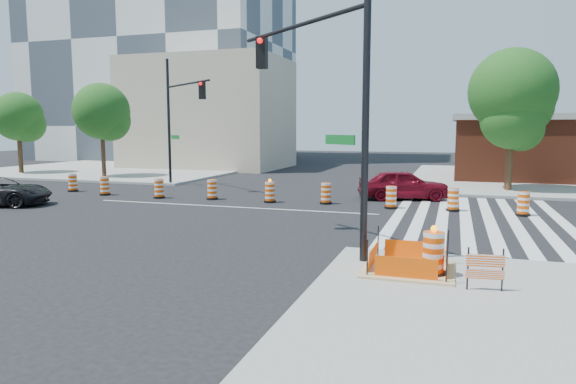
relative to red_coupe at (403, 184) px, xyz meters
name	(u,v)px	position (x,y,z in m)	size (l,w,h in m)	color
ground	(229,207)	(-7.51, -5.09, -0.78)	(120.00, 120.00, 0.00)	black
sidewalk_ne	(575,180)	(10.49, 12.91, -0.71)	(22.00, 22.00, 0.15)	gray
sidewalk_nw	(130,168)	(-25.51, 12.91, -0.71)	(22.00, 22.00, 0.15)	gray
crosswalk_east	(477,219)	(3.44, -5.09, -0.78)	(6.75, 13.50, 0.01)	silver
lane_centerline	(229,207)	(-7.51, -5.09, -0.78)	(14.00, 0.12, 0.01)	silver
excavation_pit	(409,267)	(1.49, -14.09, -0.56)	(2.20, 2.20, 0.90)	tan
beige_midrise	(209,114)	(-19.51, 16.91, 4.22)	(14.00, 10.00, 10.00)	tan
red_coupe	(403,184)	(0.00, 0.00, 0.00)	(1.85, 4.60, 1.57)	#600815
signal_pole_se	(325,73)	(-1.12, -12.39, 4.43)	(5.04, 4.23, 8.51)	black
signal_pole_nw	(179,109)	(-13.75, 1.35, 4.05)	(4.82, 3.71, 7.87)	black
pit_drum	(433,255)	(2.07, -14.41, -0.12)	(0.62, 0.62, 1.23)	black
barricade	(485,267)	(3.19, -15.22, -0.11)	(0.80, 0.14, 0.94)	#E84C04
tree_north_a	(19,119)	(-30.43, 5.51, 3.58)	(3.87, 3.83, 6.50)	#382314
tree_north_b	(102,115)	(-22.13, 4.96, 3.87)	(4.08, 4.08, 6.93)	#382314
tree_north_c	(513,122)	(5.52, 4.76, 3.25)	(3.53, 3.53, 6.01)	#382314
tree_north_d	(513,96)	(5.47, 5.07, 4.68)	(4.79, 4.79, 8.14)	#382314
median_drum_0	(73,183)	(-18.61, -2.52, -0.30)	(0.60, 0.60, 1.02)	black
median_drum_1	(105,186)	(-15.78, -3.32, -0.30)	(0.60, 0.60, 1.02)	black
median_drum_2	(159,189)	(-12.26, -3.47, -0.30)	(0.60, 0.60, 1.02)	black
median_drum_3	(212,190)	(-9.39, -3.05, -0.30)	(0.60, 0.60, 1.02)	black
median_drum_4	(270,193)	(-6.18, -3.15, -0.29)	(0.60, 0.60, 1.18)	black
median_drum_5	(326,194)	(-3.41, -2.77, -0.30)	(0.60, 0.60, 1.02)	black
median_drum_6	(391,198)	(-0.23, -3.25, -0.30)	(0.60, 0.60, 1.02)	black
median_drum_7	(453,200)	(2.48, -3.15, -0.30)	(0.60, 0.60, 1.02)	black
median_drum_8	(523,205)	(5.29, -3.56, -0.30)	(0.60, 0.60, 1.02)	black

